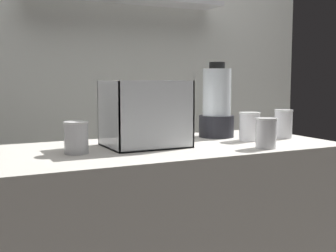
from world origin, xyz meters
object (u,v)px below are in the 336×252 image
(juice_cup_mango_left, at_px, (266,135))
(carrot_display_bin, at_px, (144,126))
(blender_pitcher, at_px, (217,106))
(juice_cup_mango_right, at_px, (283,125))
(juice_cup_mango_far_left, at_px, (76,139))
(juice_cup_orange_middle, at_px, (249,128))

(juice_cup_mango_left, bearing_deg, carrot_display_bin, 147.92)
(blender_pitcher, distance_m, juice_cup_mango_right, 0.32)
(juice_cup_mango_right, bearing_deg, juice_cup_mango_far_left, 179.78)
(juice_cup_mango_far_left, height_order, juice_cup_mango_left, juice_cup_mango_left)
(juice_cup_orange_middle, bearing_deg, juice_cup_mango_far_left, 179.94)
(juice_cup_orange_middle, bearing_deg, carrot_display_bin, 173.59)
(blender_pitcher, distance_m, juice_cup_mango_far_left, 0.73)
(carrot_display_bin, relative_size, juice_cup_orange_middle, 2.51)
(blender_pitcher, height_order, juice_cup_mango_right, blender_pitcher)
(juice_cup_mango_far_left, bearing_deg, juice_cup_orange_middle, -0.06)
(carrot_display_bin, xyz_separation_m, juice_cup_mango_left, (0.41, -0.26, -0.03))
(carrot_display_bin, relative_size, juice_cup_mango_left, 2.63)
(blender_pitcher, xyz_separation_m, juice_cup_orange_middle, (0.07, -0.17, -0.09))
(juice_cup_mango_right, bearing_deg, carrot_display_bin, 175.14)
(carrot_display_bin, bearing_deg, juice_cup_mango_right, -4.86)
(carrot_display_bin, height_order, juice_cup_mango_far_left, carrot_display_bin)
(juice_cup_mango_right, bearing_deg, juice_cup_mango_left, -142.25)
(juice_cup_mango_far_left, distance_m, juice_cup_mango_left, 0.73)
(juice_cup_mango_right, bearing_deg, blender_pitcher, 146.11)
(juice_cup_mango_far_left, xyz_separation_m, juice_cup_orange_middle, (0.77, -0.00, 0.00))
(juice_cup_orange_middle, xyz_separation_m, juice_cup_mango_right, (0.19, -0.00, 0.00))
(juice_cup_mango_right, bearing_deg, juice_cup_orange_middle, 179.13)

